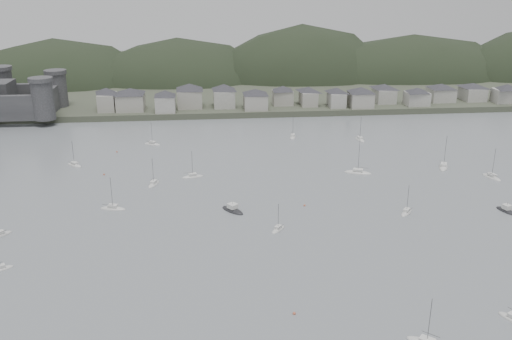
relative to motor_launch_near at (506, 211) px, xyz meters
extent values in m
plane|color=slate|center=(-73.83, -46.53, -0.30)|extent=(900.00, 900.00, 0.00)
cube|color=#383D2D|center=(-73.83, 248.47, 1.20)|extent=(900.00, 250.00, 3.00)
ellipsoid|color=black|center=(-184.69, 225.41, -10.44)|extent=(138.98, 92.48, 81.13)
ellipsoid|color=black|center=(-106.12, 226.33, -10.26)|extent=(132.08, 90.41, 79.74)
ellipsoid|color=black|center=(-23.18, 226.40, -12.97)|extent=(133.88, 88.37, 101.41)
ellipsoid|color=black|center=(52.12, 221.38, -10.61)|extent=(165.81, 81.78, 82.55)
cylinder|color=#323234|center=(-165.83, 119.47, 11.70)|extent=(10.00, 10.00, 18.00)
cylinder|color=#323234|center=(-193.83, 149.47, 12.20)|extent=(11.00, 11.00, 19.00)
cylinder|color=#323234|center=(-165.83, 147.47, 11.20)|extent=(10.00, 10.00, 17.00)
cube|color=#323234|center=(-193.83, 148.47, 8.70)|extent=(56.00, 3.50, 12.00)
cube|color=#323234|center=(-165.83, 133.47, 8.70)|extent=(3.50, 30.00, 12.00)
cube|color=#A29F94|center=(-138.83, 135.43, 7.00)|extent=(8.34, 12.91, 8.59)
pyramid|color=#2A2A2F|center=(-138.83, 135.43, 12.79)|extent=(15.78, 15.78, 3.01)
cube|color=#A29F94|center=(-127.15, 134.79, 6.88)|extent=(13.68, 13.35, 8.36)
pyramid|color=#2A2A2F|center=(-127.15, 134.79, 12.53)|extent=(20.07, 20.07, 2.93)
cube|color=gray|center=(-109.40, 129.48, 6.74)|extent=(9.78, 10.20, 8.08)
pyramid|color=#2A2A2F|center=(-109.40, 129.48, 12.20)|extent=(14.83, 14.83, 2.83)
cube|color=#A29F94|center=(-97.34, 139.11, 7.25)|extent=(12.59, 13.33, 9.09)
pyramid|color=#2A2A2F|center=(-97.34, 139.11, 13.39)|extent=(19.24, 19.24, 3.18)
cube|color=gray|center=(-79.57, 137.57, 7.14)|extent=(10.74, 12.17, 8.87)
pyramid|color=#2A2A2F|center=(-79.57, 137.57, 13.12)|extent=(17.01, 17.01, 3.10)
cube|color=#A29F94|center=(-63.90, 131.00, 6.55)|extent=(11.63, 12.09, 7.69)
pyramid|color=#2A2A2F|center=(-63.90, 131.00, 11.74)|extent=(17.61, 17.61, 2.69)
cube|color=#A29F94|center=(-48.57, 139.66, 6.42)|extent=(10.37, 9.35, 7.44)
pyramid|color=#2A2A2F|center=(-48.57, 139.66, 11.45)|extent=(14.65, 14.65, 2.60)
cube|color=#A29F94|center=(-35.20, 137.26, 6.31)|extent=(8.24, 12.20, 7.22)
pyramid|color=#2A2A2F|center=(-35.20, 137.26, 11.19)|extent=(15.17, 15.17, 2.53)
cube|color=gray|center=(-21.33, 132.02, 6.44)|extent=(8.06, 10.91, 7.46)
pyramid|color=#2A2A2F|center=(-21.33, 132.02, 11.47)|extent=(14.08, 14.08, 2.61)
cube|color=#A29F94|center=(-9.01, 130.53, 6.54)|extent=(11.73, 11.78, 7.66)
pyramid|color=#2A2A2F|center=(-9.01, 130.53, 11.71)|extent=(17.46, 17.46, 2.68)
cube|color=gray|center=(6.81, 140.38, 6.37)|extent=(10.19, 13.02, 7.33)
pyramid|color=#2A2A2F|center=(6.81, 140.38, 11.32)|extent=(17.23, 17.23, 2.57)
cube|color=gray|center=(21.72, 131.53, 6.14)|extent=(11.70, 9.81, 6.88)
pyramid|color=#2A2A2F|center=(21.72, 131.53, 10.78)|extent=(15.97, 15.97, 2.41)
cube|color=gray|center=(38.58, 140.37, 6.20)|extent=(12.83, 12.48, 7.00)
pyramid|color=#2A2A2F|center=(38.58, 140.37, 10.93)|extent=(18.79, 18.79, 2.45)
cube|color=gray|center=(56.90, 140.89, 6.19)|extent=(11.07, 13.50, 6.97)
pyramid|color=#2A2A2F|center=(56.90, 140.89, 10.89)|extent=(18.25, 18.25, 2.44)
cube|color=gray|center=(72.19, 133.19, 6.37)|extent=(13.75, 9.12, 7.34)
pyramid|color=#2A2A2F|center=(72.19, 133.19, 11.33)|extent=(16.97, 16.97, 2.57)
ellipsoid|color=beige|center=(-35.63, 38.18, -0.25)|extent=(10.46, 6.68, 2.00)
cube|color=silver|center=(-35.63, 38.18, 1.05)|extent=(4.06, 3.34, 0.70)
cylinder|color=#3F3F42|center=(-35.63, 38.18, 6.15)|extent=(0.12, 0.12, 12.48)
cylinder|color=#3F3F42|center=(-33.97, 38.85, 1.60)|extent=(4.21, 1.77, 0.10)
ellipsoid|color=beige|center=(-148.06, -2.08, -0.25)|extent=(6.60, 6.75, 1.43)
cylinder|color=#3F3F42|center=(-147.17, -3.01, 1.32)|extent=(2.30, 2.40, 0.10)
ellipsoid|color=beige|center=(-112.70, 82.12, -0.25)|extent=(7.94, 5.60, 1.53)
cube|color=silver|center=(-112.70, 82.12, 0.82)|extent=(3.15, 2.70, 0.70)
cylinder|color=#3F3F42|center=(-112.70, 82.12, 4.69)|extent=(0.12, 0.12, 9.57)
cylinder|color=#3F3F42|center=(-113.94, 81.50, 1.37)|extent=(3.13, 1.62, 0.10)
ellipsoid|color=beige|center=(-23.05, 80.24, -0.25)|extent=(3.58, 8.48, 1.65)
cube|color=silver|center=(-23.05, 80.24, 0.88)|extent=(2.13, 3.07, 0.70)
cylinder|color=#3F3F42|center=(-23.05, 80.24, 5.05)|extent=(0.12, 0.12, 10.28)
cylinder|color=#3F3F42|center=(-22.88, 81.71, 1.43)|extent=(0.53, 3.69, 0.10)
cube|color=silver|center=(-49.26, -60.03, 0.87)|extent=(3.33, 3.26, 0.70)
cylinder|color=#3F3F42|center=(-49.26, -60.03, 5.02)|extent=(0.12, 0.12, 10.23)
cylinder|color=#3F3F42|center=(-48.17, -59.04, 1.42)|extent=(2.79, 2.55, 0.10)
ellipsoid|color=beige|center=(-51.57, 87.29, -0.25)|extent=(4.25, 8.13, 1.55)
cube|color=silver|center=(-51.57, 87.29, 0.83)|extent=(2.30, 3.04, 0.70)
cylinder|color=#3F3F42|center=(-51.57, 87.29, 4.76)|extent=(0.12, 0.12, 9.70)
cylinder|color=#3F3F42|center=(-51.90, 88.65, 1.38)|extent=(0.93, 3.42, 0.10)
ellipsoid|color=beige|center=(10.36, 28.79, -0.25)|extent=(4.96, 8.99, 1.71)
cube|color=silver|center=(10.36, 28.79, 0.91)|extent=(2.63, 3.40, 0.70)
cylinder|color=#3F3F42|center=(10.36, 28.79, 5.26)|extent=(0.12, 0.12, 10.71)
cylinder|color=#3F3F42|center=(9.94, 27.31, 1.46)|extent=(1.14, 3.74, 0.10)
ellipsoid|color=beige|center=(-30.66, 1.93, -0.25)|extent=(6.21, 6.86, 1.41)
cube|color=silver|center=(-30.66, 1.93, 0.76)|extent=(2.76, 2.88, 0.70)
cylinder|color=#3F3F42|center=(-30.66, 1.93, 4.30)|extent=(0.12, 0.12, 8.79)
cylinder|color=#3F3F42|center=(-29.85, 0.95, 1.31)|extent=(2.09, 2.51, 0.10)
ellipsoid|color=beige|center=(-119.53, 13.66, -0.25)|extent=(8.51, 4.57, 1.62)
cube|color=silver|center=(-119.53, 13.66, 0.87)|extent=(3.20, 2.45, 0.70)
cylinder|color=#3F3F42|center=(-119.53, 13.66, 4.98)|extent=(0.12, 0.12, 10.15)
cylinder|color=#3F3F42|center=(-120.95, 13.29, 1.42)|extent=(3.56, 1.02, 0.10)
ellipsoid|color=beige|center=(-2.00, 41.26, -0.25)|extent=(7.09, 10.07, 1.94)
cube|color=silver|center=(-2.00, 41.26, 1.02)|extent=(3.42, 3.99, 0.70)
cylinder|color=#3F3F42|center=(-2.00, 41.26, 5.97)|extent=(0.12, 0.12, 12.12)
cylinder|color=#3F3F42|center=(-2.78, 42.82, 1.57)|extent=(2.03, 3.95, 0.10)
ellipsoid|color=beige|center=(-141.52, -21.38, -0.25)|extent=(6.09, 4.65, 1.19)
cube|color=silver|center=(-141.52, -21.38, 0.65)|extent=(2.46, 2.18, 0.70)
ellipsoid|color=beige|center=(-139.93, 57.22, -0.25)|extent=(7.20, 6.97, 1.52)
cube|color=silver|center=(-139.93, 57.22, 0.81)|extent=(3.08, 3.04, 0.70)
cylinder|color=#3F3F42|center=(-139.93, 57.22, 4.65)|extent=(0.12, 0.12, 9.49)
cylinder|color=#3F3F42|center=(-140.93, 56.28, 1.36)|extent=(2.56, 2.41, 0.10)
ellipsoid|color=beige|center=(-95.35, 39.98, -0.25)|extent=(8.01, 3.93, 1.54)
cube|color=silver|center=(-95.35, 39.98, 0.82)|extent=(2.97, 2.19, 0.70)
cylinder|color=#3F3F42|center=(-95.35, 39.98, 4.70)|extent=(0.12, 0.12, 9.60)
cylinder|color=#3F3F42|center=(-96.71, 40.25, 1.37)|extent=(3.41, 0.78, 0.10)
ellipsoid|color=beige|center=(-108.64, 33.93, -0.25)|extent=(4.76, 7.86, 1.50)
cube|color=silver|center=(-108.64, 33.93, 0.80)|extent=(2.43, 3.02, 0.70)
cylinder|color=#3F3F42|center=(-108.64, 33.93, 4.58)|extent=(0.12, 0.12, 9.36)
cylinder|color=#3F3F42|center=(-109.08, 35.20, 1.35)|extent=(1.22, 3.21, 0.10)
ellipsoid|color=beige|center=(-70.99, -5.97, -0.25)|extent=(5.34, 6.13, 1.24)
cube|color=silver|center=(-70.99, -5.97, 0.67)|extent=(2.40, 2.55, 0.70)
cylinder|color=#3F3F42|center=(-70.99, -5.97, 3.78)|extent=(0.12, 0.12, 7.75)
cylinder|color=#3F3F42|center=(-70.31, -6.86, 1.22)|extent=(1.77, 2.28, 0.10)
ellipsoid|color=black|center=(0.00, 0.00, -0.25)|extent=(4.92, 7.87, 1.63)
cube|color=silver|center=(0.00, 0.00, 1.22)|extent=(2.68, 2.77, 1.40)
cylinder|color=#3F3F42|center=(0.00, 0.00, 2.12)|extent=(0.10, 0.10, 1.20)
ellipsoid|color=black|center=(-82.97, 8.66, -0.25)|extent=(7.99, 8.86, 1.94)
cube|color=silver|center=(-82.97, 8.66, 1.37)|extent=(3.58, 3.61, 1.40)
cylinder|color=#3F3F42|center=(-82.97, 8.66, 2.27)|extent=(0.10, 0.10, 1.20)
sphere|color=#B75A3D|center=(-60.41, 10.35, -0.15)|extent=(0.70, 0.70, 0.70)
sphere|color=#B75A3D|center=(-126.30, 72.70, -0.15)|extent=(0.70, 0.70, 0.70)
sphere|color=#B75A3D|center=(-73.21, -47.13, -0.15)|extent=(0.70, 0.70, 0.70)
sphere|color=#B75A3D|center=(-127.20, 45.61, -0.15)|extent=(0.70, 0.70, 0.70)
camera|label=1|loc=(-91.30, -146.61, 67.69)|focal=38.91mm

